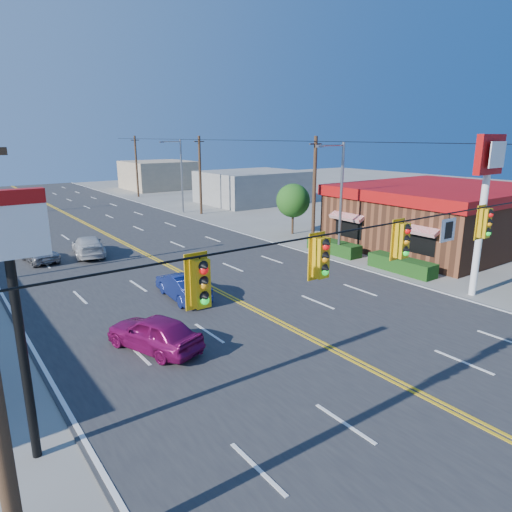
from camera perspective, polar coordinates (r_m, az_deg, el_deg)
ground at (r=17.05m, az=18.79°, el=-15.66°), size 160.00×160.00×0.00m
road at (r=31.83m, az=-11.78°, el=-0.78°), size 20.00×120.00×0.06m
signal_span at (r=15.14m, az=20.06°, el=0.38°), size 24.32×0.34×9.00m
kfc at (r=38.53m, az=21.85°, el=4.74°), size 16.30×12.40×4.70m
kfc_pylon at (r=26.47m, az=26.81°, el=8.10°), size 2.20×0.36×8.50m
pizza_hut_sign at (r=12.58m, az=-28.27°, el=-1.95°), size 1.90×0.30×6.85m
streetlight_se at (r=32.28m, az=10.37°, el=7.63°), size 2.55×0.25×8.00m
streetlight_ne at (r=51.74m, az=-9.48°, el=10.31°), size 2.55×0.25×8.00m
utility_pole_near at (r=36.12m, az=7.29°, el=8.00°), size 0.28×0.28×8.40m
utility_pole_mid at (r=50.66m, az=-6.99°, el=9.95°), size 0.28×0.28×8.40m
utility_pole_far at (r=66.91m, az=-14.70°, el=10.75°), size 0.28×0.28×8.40m
tree_kfc_rear at (r=40.09m, az=4.65°, el=6.91°), size 2.94×2.94×4.41m
bld_east_mid at (r=59.48m, az=-0.50°, el=8.64°), size 12.00×10.00×4.00m
bld_east_far at (r=77.05m, az=-12.10°, el=9.88°), size 10.00×10.00×4.40m
car_magenta at (r=18.99m, az=-12.61°, el=-9.49°), size 3.05×4.59×1.45m
car_blue at (r=24.42m, az=-9.15°, el=-3.80°), size 1.81×4.39×1.41m
car_white at (r=34.86m, az=-20.23°, el=1.10°), size 2.76×5.10×1.40m
car_silver at (r=34.47m, az=-25.43°, el=0.13°), size 2.05×3.93×1.06m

